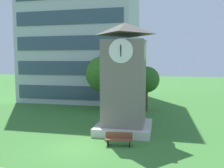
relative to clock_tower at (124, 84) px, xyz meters
name	(u,v)px	position (x,y,z in m)	size (l,w,h in m)	color
ground_plane	(76,148)	(-2.44, -4.42, -3.79)	(160.00, 160.00, 0.00)	#3D7A33
office_building	(84,25)	(-8.86, 16.40, 7.41)	(15.59, 13.12, 22.40)	#B7BCC6
clock_tower	(124,84)	(0.00, 0.00, 0.00)	(4.31, 4.31, 8.61)	slate
park_bench	(119,139)	(0.17, -3.39, -3.33)	(1.84, 0.67, 0.88)	brown
tree_near_tower	(104,74)	(-3.70, 7.98, 0.40)	(4.18, 4.18, 6.28)	#513823
tree_by_building	(146,80)	(1.22, 8.02, -0.20)	(2.96, 2.96, 5.10)	#513823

